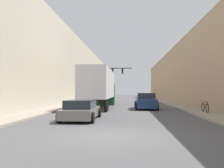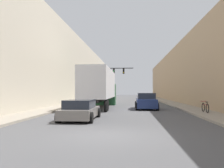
% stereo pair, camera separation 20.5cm
% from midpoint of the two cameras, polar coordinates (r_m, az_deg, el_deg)
% --- Properties ---
extents(ground_plane, '(200.00, 200.00, 0.00)m').
position_cam_midpoint_polar(ground_plane, '(10.35, -0.70, -11.75)').
color(ground_plane, '#4C4C4F').
extents(sidewalk_right, '(2.23, 80.00, 0.15)m').
position_cam_midpoint_polar(sidewalk_right, '(40.61, 12.13, -3.98)').
color(sidewalk_right, gray).
rests_on(sidewalk_right, ground).
extents(sidewalk_left, '(2.23, 80.00, 0.15)m').
position_cam_midpoint_polar(sidewalk_left, '(40.87, -6.62, -3.99)').
color(sidewalk_left, gray).
rests_on(sidewalk_left, ground).
extents(building_right, '(6.00, 80.00, 8.80)m').
position_cam_midpoint_polar(building_right, '(41.44, 17.74, 2.09)').
color(building_right, tan).
rests_on(building_right, ground).
extents(building_left, '(6.00, 80.00, 10.81)m').
position_cam_midpoint_polar(building_left, '(41.93, -12.14, 3.39)').
color(building_left, '#BCB29E').
rests_on(building_left, ground).
extents(semi_truck, '(2.58, 13.15, 3.99)m').
position_cam_midpoint_polar(semi_truck, '(26.84, -3.06, -0.61)').
color(semi_truck, silver).
rests_on(semi_truck, ground).
extents(sedan_car, '(2.10, 4.59, 1.27)m').
position_cam_midpoint_polar(sedan_car, '(15.88, -7.46, -5.94)').
color(sedan_car, slate).
rests_on(sedan_car, ground).
extents(suv_car, '(2.14, 4.96, 1.61)m').
position_cam_midpoint_polar(suv_car, '(25.12, 7.46, -3.95)').
color(suv_car, navy).
rests_on(suv_car, ground).
extents(traffic_signal_gantry, '(6.73, 0.35, 5.95)m').
position_cam_midpoint_polar(traffic_signal_gantry, '(42.48, -1.93, 1.77)').
color(traffic_signal_gantry, black).
rests_on(traffic_signal_gantry, ground).
extents(parked_bicycle, '(0.44, 1.82, 0.86)m').
position_cam_midpoint_polar(parked_bicycle, '(20.83, 20.25, -5.03)').
color(parked_bicycle, black).
rests_on(parked_bicycle, sidewalk_right).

